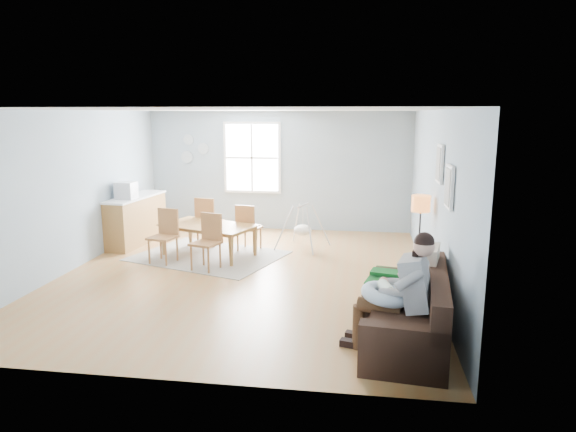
% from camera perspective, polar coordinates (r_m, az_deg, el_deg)
% --- Properties ---
extents(room, '(8.40, 9.40, 3.90)m').
position_cam_1_polar(room, '(8.25, -5.08, 9.74)').
color(room, '#A9713C').
extents(window, '(1.32, 0.08, 1.62)m').
position_cam_1_polar(window, '(11.80, -4.00, 6.47)').
color(window, white).
rests_on(window, room).
extents(pictures, '(0.05, 1.34, 0.74)m').
position_cam_1_polar(pictures, '(7.10, 16.96, 4.43)').
color(pictures, white).
rests_on(pictures, room).
extents(wall_plates, '(0.67, 0.02, 0.66)m').
position_cam_1_polar(wall_plates, '(12.16, -10.53, 7.31)').
color(wall_plates, '#92A5AF').
rests_on(wall_plates, room).
extents(sofa, '(1.11, 2.16, 0.84)m').
position_cam_1_polar(sofa, '(6.31, 13.53, -10.84)').
color(sofa, black).
rests_on(sofa, room).
extents(green_throw, '(1.11, 1.00, 0.04)m').
position_cam_1_polar(green_throw, '(6.88, 13.06, -6.83)').
color(green_throw, '#13541B').
rests_on(green_throw, sofa).
extents(beige_pillow, '(0.25, 0.53, 0.51)m').
position_cam_1_polar(beige_pillow, '(6.67, 15.68, -5.42)').
color(beige_pillow, '#BDA790').
rests_on(beige_pillow, sofa).
extents(father, '(1.06, 0.62, 1.40)m').
position_cam_1_polar(father, '(5.88, 12.41, -7.84)').
color(father, gray).
rests_on(father, sofa).
extents(nursing_pillow, '(0.60, 0.58, 0.23)m').
position_cam_1_polar(nursing_pillow, '(5.91, 10.82, -8.53)').
color(nursing_pillow, silver).
rests_on(nursing_pillow, father).
extents(infant, '(0.20, 0.38, 0.14)m').
position_cam_1_polar(infant, '(5.92, 10.78, -7.72)').
color(infant, silver).
rests_on(infant, nursing_pillow).
extents(toddler, '(0.52, 0.28, 0.80)m').
position_cam_1_polar(toddler, '(6.36, 13.02, -6.76)').
color(toddler, silver).
rests_on(toddler, sofa).
extents(floor_lamp, '(0.28, 0.28, 1.41)m').
position_cam_1_polar(floor_lamp, '(8.14, 14.52, 0.53)').
color(floor_lamp, black).
rests_on(floor_lamp, room).
extents(storage_cube, '(0.46, 0.41, 0.51)m').
position_cam_1_polar(storage_cube, '(5.67, 11.65, -13.83)').
color(storage_cube, silver).
rests_on(storage_cube, room).
extents(rug, '(3.07, 2.68, 0.01)m').
position_cam_1_polar(rug, '(9.82, -8.82, -4.39)').
color(rug, gray).
rests_on(rug, room).
extents(dining_table, '(1.94, 1.50, 0.60)m').
position_cam_1_polar(dining_table, '(9.74, -8.87, -2.72)').
color(dining_table, olive).
rests_on(dining_table, rug).
extents(chair_sw, '(0.52, 0.52, 0.96)m').
position_cam_1_polar(chair_sw, '(9.48, -13.48, -1.74)').
color(chair_sw, olive).
rests_on(chair_sw, rug).
extents(chair_se, '(0.55, 0.55, 0.96)m').
position_cam_1_polar(chair_se, '(8.92, -8.86, -2.39)').
color(chair_se, olive).
rests_on(chair_se, rug).
extents(chair_nw, '(0.54, 0.54, 1.00)m').
position_cam_1_polar(chair_nw, '(10.44, -8.94, -0.25)').
color(chair_nw, olive).
rests_on(chair_nw, rug).
extents(chair_ne, '(0.50, 0.50, 0.93)m').
position_cam_1_polar(chair_ne, '(9.95, -4.54, -0.99)').
color(chair_ne, olive).
rests_on(chair_ne, rug).
extents(counter, '(0.68, 1.80, 0.99)m').
position_cam_1_polar(counter, '(11.03, -16.53, -0.36)').
color(counter, olive).
rests_on(counter, room).
extents(monitor, '(0.36, 0.34, 0.33)m').
position_cam_1_polar(monitor, '(10.63, -17.56, 2.74)').
color(monitor, silver).
rests_on(monitor, counter).
extents(baby_swing, '(1.09, 1.10, 0.88)m').
position_cam_1_polar(baby_swing, '(10.15, 1.65, -1.48)').
color(baby_swing, silver).
rests_on(baby_swing, room).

